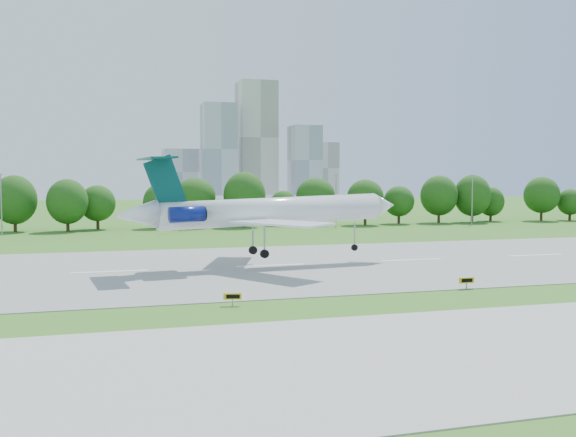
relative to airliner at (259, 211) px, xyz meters
name	(u,v)px	position (x,y,z in m)	size (l,w,h in m)	color
ground	(113,315)	(-18.44, -24.79, -7.19)	(600.00, 600.00, 0.00)	#336B1C
runway	(110,272)	(-18.44, 0.21, -7.15)	(400.00, 45.00, 0.08)	gray
taxiway	(117,379)	(-18.44, -42.79, -7.15)	(400.00, 23.00, 0.08)	#ADADA8
tree_line	(107,202)	(-18.44, 67.21, -1.00)	(288.40, 8.40, 10.40)	#382314
light_poles	(94,203)	(-20.94, 57.21, -0.85)	(175.90, 0.25, 12.19)	gray
skyline	(251,152)	(81.72, 365.82, 23.28)	(127.00, 52.00, 80.00)	#B2B2B7
airliner	(259,211)	(0.00, 0.00, 0.00)	(37.85, 27.43, 12.82)	white
taxi_sign_centre	(232,297)	(-8.18, -23.97, -6.36)	(1.61, 0.51, 1.13)	gray
taxi_sign_right	(467,280)	(16.47, -21.98, -6.31)	(1.69, 0.26, 1.19)	gray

